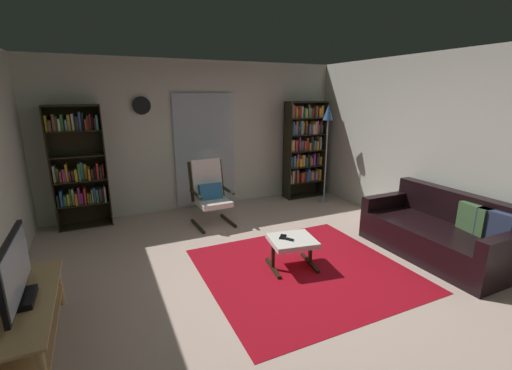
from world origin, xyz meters
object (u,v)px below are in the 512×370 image
at_px(cell_phone, 283,237).
at_px(lounge_armchair, 210,191).
at_px(leather_sofa, 441,233).
at_px(wall_clock, 141,105).
at_px(tv_remote, 288,239).
at_px(bookshelf_near_tv, 79,166).
at_px(floor_lamp_by_shelf, 328,124).
at_px(bookshelf_near_sofa, 304,147).
at_px(tv_stand, 24,319).
at_px(television, 16,273).
at_px(ottoman, 292,244).

bearing_deg(cell_phone, lounge_armchair, 141.72).
height_order(leather_sofa, lounge_armchair, lounge_armchair).
relative_size(leather_sofa, wall_clock, 6.20).
distance_m(tv_remote, cell_phone, 0.09).
height_order(bookshelf_near_tv, tv_remote, bookshelf_near_tv).
height_order(cell_phone, wall_clock, wall_clock).
bearing_deg(wall_clock, floor_lamp_by_shelf, -12.47).
bearing_deg(bookshelf_near_sofa, floor_lamp_by_shelf, -69.39).
height_order(lounge_armchair, tv_remote, lounge_armchair).
distance_m(bookshelf_near_tv, leather_sofa, 5.23).
relative_size(leather_sofa, tv_remote, 12.49).
bearing_deg(leather_sofa, lounge_armchair, 134.67).
bearing_deg(wall_clock, tv_remote, -66.29).
height_order(tv_stand, wall_clock, wall_clock).
relative_size(television, bookshelf_near_sofa, 0.47).
relative_size(tv_stand, ottoman, 2.27).
relative_size(bookshelf_near_sofa, tv_remote, 13.17).
xyz_separation_m(tv_stand, bookshelf_near_sofa, (4.39, 2.80, 0.72)).
bearing_deg(television, leather_sofa, -2.64).
bearing_deg(tv_remote, bookshelf_near_tv, 98.08).
bearing_deg(floor_lamp_by_shelf, tv_remote, -134.62).
height_order(lounge_armchair, cell_phone, lounge_armchair).
relative_size(bookshelf_near_sofa, floor_lamp_by_shelf, 1.03).
relative_size(bookshelf_near_tv, tv_remote, 13.06).
relative_size(television, leather_sofa, 0.49).
distance_m(television, lounge_armchair, 3.10).
xyz_separation_m(bookshelf_near_tv, cell_phone, (2.19, -2.47, -0.59)).
xyz_separation_m(leather_sofa, lounge_armchair, (-2.33, 2.36, 0.24)).
height_order(leather_sofa, ottoman, leather_sofa).
relative_size(television, ottoman, 1.50).
bearing_deg(tv_remote, floor_lamp_by_shelf, 12.78).
distance_m(tv_stand, television, 0.40).
distance_m(leather_sofa, tv_remote, 2.04).
bearing_deg(leather_sofa, tv_stand, 177.35).
bearing_deg(ottoman, tv_stand, -173.37).
bearing_deg(tv_remote, ottoman, -25.34).
bearing_deg(wall_clock, cell_phone, -65.88).
height_order(bookshelf_near_sofa, cell_phone, bookshelf_near_sofa).
bearing_deg(tv_stand, lounge_armchair, 44.06).
bearing_deg(lounge_armchair, bookshelf_near_sofa, 16.57).
xyz_separation_m(lounge_armchair, tv_remote, (0.36, -1.85, -0.15)).
bearing_deg(tv_stand, tv_remote, 6.62).
distance_m(cell_phone, wall_clock, 3.23).
bearing_deg(wall_clock, bookshelf_near_tv, -171.30).
distance_m(bookshelf_near_tv, floor_lamp_by_shelf, 4.26).
relative_size(tv_stand, leather_sofa, 0.75).
relative_size(television, wall_clock, 3.05).
relative_size(floor_lamp_by_shelf, wall_clock, 6.34).
bearing_deg(floor_lamp_by_shelf, lounge_armchair, -176.03).
bearing_deg(bookshelf_near_tv, tv_remote, -49.32).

